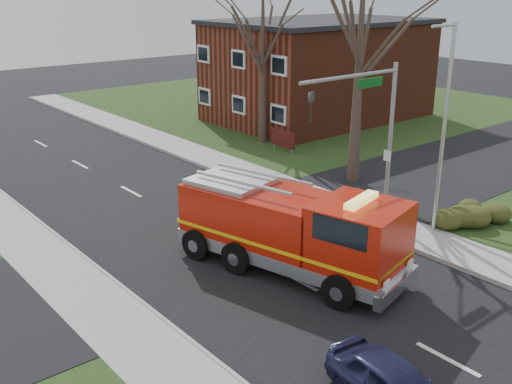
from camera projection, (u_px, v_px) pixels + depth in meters
ground at (298, 280)px, 20.78m from camera, size 120.00×120.00×0.00m
sidewalk_right at (408, 233)px, 24.47m from camera, size 2.40×80.00×0.15m
sidewalk_left at (139, 343)px, 17.04m from camera, size 2.40×80.00×0.15m
brick_building at (319, 70)px, 44.06m from camera, size 15.40×10.40×7.25m
health_center_sign at (283, 139)px, 35.89m from camera, size 0.12×2.00×1.40m
hedge_corner at (470, 213)px, 25.26m from camera, size 2.80×2.00×0.90m
bare_tree_near at (361, 35)px, 28.38m from camera, size 6.00×6.00×12.00m
bare_tree_far at (263, 40)px, 36.14m from camera, size 5.25×5.25×10.50m
traffic_signal_mast at (371, 119)px, 23.43m from camera, size 5.29×0.18×6.80m
streetlight_pole at (444, 125)px, 23.18m from camera, size 1.48×0.16×8.40m
fire_engine at (292, 231)px, 21.07m from camera, size 4.75×8.67×3.32m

